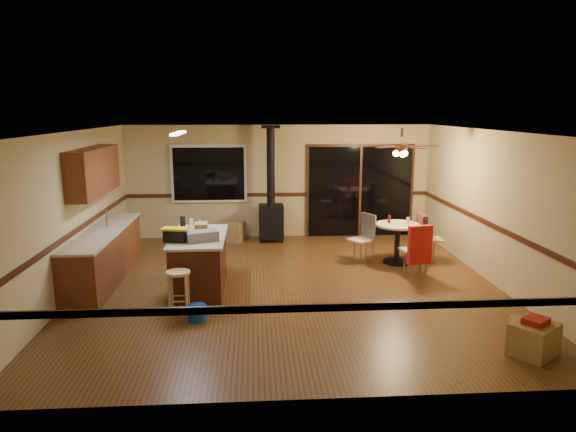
{
  "coord_description": "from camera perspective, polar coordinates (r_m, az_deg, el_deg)",
  "views": [
    {
      "loc": [
        -0.57,
        -8.29,
        2.95
      ],
      "look_at": [
        0.0,
        0.3,
        1.15
      ],
      "focal_mm": 32.0,
      "sensor_mm": 36.0,
      "label": 1
    }
  ],
  "objects": [
    {
      "name": "floor",
      "position": [
        8.81,
        0.13,
        -7.74
      ],
      "size": [
        7.0,
        7.0,
        0.0
      ],
      "primitive_type": "plane",
      "color": "#503116",
      "rests_on": "ground"
    },
    {
      "name": "ceiling",
      "position": [
        8.31,
        0.14,
        9.4
      ],
      "size": [
        7.0,
        7.0,
        0.0
      ],
      "primitive_type": "plane",
      "rotation": [
        3.14,
        0.0,
        0.0
      ],
      "color": "silver",
      "rests_on": "ground"
    },
    {
      "name": "wall_back",
      "position": [
        11.92,
        -1.02,
        3.85
      ],
      "size": [
        7.0,
        0.0,
        7.0
      ],
      "primitive_type": "plane",
      "rotation": [
        1.57,
        0.0,
        0.0
      ],
      "color": "tan",
      "rests_on": "ground"
    },
    {
      "name": "wall_front",
      "position": [
        5.09,
        2.85,
        -7.08
      ],
      "size": [
        7.0,
        0.0,
        7.0
      ],
      "primitive_type": "plane",
      "rotation": [
        -1.57,
        0.0,
        0.0
      ],
      "color": "tan",
      "rests_on": "ground"
    },
    {
      "name": "wall_left",
      "position": [
        8.94,
        -22.85,
        0.25
      ],
      "size": [
        0.0,
        7.0,
        7.0
      ],
      "primitive_type": "plane",
      "rotation": [
        1.57,
        0.0,
        1.57
      ],
      "color": "tan",
      "rests_on": "ground"
    },
    {
      "name": "wall_right",
      "position": [
        9.38,
        22.0,
        0.81
      ],
      "size": [
        0.0,
        7.0,
        7.0
      ],
      "primitive_type": "plane",
      "rotation": [
        1.57,
        0.0,
        -1.57
      ],
      "color": "tan",
      "rests_on": "ground"
    },
    {
      "name": "chair_rail",
      "position": [
        8.53,
        0.13,
        -1.4
      ],
      "size": [
        7.0,
        7.0,
        0.08
      ],
      "primitive_type": null,
      "color": "#391A0E",
      "rests_on": "ground"
    },
    {
      "name": "window",
      "position": [
        11.87,
        -8.77,
        4.66
      ],
      "size": [
        1.72,
        0.1,
        1.32
      ],
      "primitive_type": "cube",
      "color": "black",
      "rests_on": "ground"
    },
    {
      "name": "sliding_door",
      "position": [
        12.14,
        8.0,
        2.69
      ],
      "size": [
        2.52,
        0.1,
        2.1
      ],
      "primitive_type": "cube",
      "color": "black",
      "rests_on": "ground"
    },
    {
      "name": "lower_cabinets",
      "position": [
        9.51,
        -19.76,
        -4.26
      ],
      "size": [
        0.6,
        3.0,
        0.86
      ],
      "primitive_type": "cube",
      "color": "brown",
      "rests_on": "ground"
    },
    {
      "name": "countertop",
      "position": [
        9.4,
        -19.95,
        -1.63
      ],
      "size": [
        0.64,
        3.04,
        0.04
      ],
      "primitive_type": "cube",
      "color": "#BCAD92",
      "rests_on": "lower_cabinets"
    },
    {
      "name": "upper_cabinets",
      "position": [
        9.46,
        -20.78,
        4.67
      ],
      "size": [
        0.35,
        2.0,
        0.8
      ],
      "primitive_type": "cube",
      "color": "brown",
      "rests_on": "ground"
    },
    {
      "name": "kitchen_island",
      "position": [
        8.7,
        -9.81,
        -5.03
      ],
      "size": [
        0.88,
        1.68,
        0.9
      ],
      "color": "#431D10",
      "rests_on": "ground"
    },
    {
      "name": "wood_stove",
      "position": [
        11.56,
        -1.89,
        0.72
      ],
      "size": [
        0.55,
        0.5,
        2.52
      ],
      "color": "black",
      "rests_on": "ground"
    },
    {
      "name": "ceiling_fan",
      "position": [
        9.89,
        12.48,
        7.26
      ],
      "size": [
        0.24,
        0.24,
        0.55
      ],
      "color": "brown",
      "rests_on": "ceiling"
    },
    {
      "name": "fluorescent_strip",
      "position": [
        8.68,
        -12.09,
        8.98
      ],
      "size": [
        0.1,
        1.2,
        0.04
      ],
      "primitive_type": "cube",
      "color": "white",
      "rests_on": "ceiling"
    },
    {
      "name": "toolbox_grey",
      "position": [
        8.24,
        -9.58,
        -2.19
      ],
      "size": [
        0.56,
        0.43,
        0.16
      ],
      "primitive_type": "cube",
      "rotation": [
        0.0,
        0.0,
        0.35
      ],
      "color": "slate",
      "rests_on": "kitchen_island"
    },
    {
      "name": "toolbox_black",
      "position": [
        8.25,
        -12.41,
        -2.16
      ],
      "size": [
        0.37,
        0.24,
        0.19
      ],
      "primitive_type": "cube",
      "rotation": [
        0.0,
        0.0,
        -0.17
      ],
      "color": "black",
      "rests_on": "kitchen_island"
    },
    {
      "name": "toolbox_yellow_lid",
      "position": [
        8.23,
        -12.44,
        -1.41
      ],
      "size": [
        0.44,
        0.28,
        0.03
      ],
      "primitive_type": "cube",
      "rotation": [
        0.0,
        0.0,
        -0.17
      ],
      "color": "gold",
      "rests_on": "toolbox_black"
    },
    {
      "name": "box_on_island",
      "position": [
        8.66,
        -9.61,
        -1.4
      ],
      "size": [
        0.23,
        0.3,
        0.19
      ],
      "primitive_type": "cube",
      "rotation": [
        0.0,
        0.0,
        0.06
      ],
      "color": "olive",
      "rests_on": "kitchen_island"
    },
    {
      "name": "bottle_dark",
      "position": [
        8.71,
        -11.59,
        -1.01
      ],
      "size": [
        0.12,
        0.12,
        0.31
      ],
      "primitive_type": "cylinder",
      "rotation": [
        0.0,
        0.0,
        -0.43
      ],
      "color": "black",
      "rests_on": "kitchen_island"
    },
    {
      "name": "bottle_pink",
      "position": [
        8.85,
        -9.66,
        -1.09
      ],
      "size": [
        0.08,
        0.08,
        0.2
      ],
      "primitive_type": "cylinder",
      "rotation": [
        0.0,
        0.0,
        -0.36
      ],
      "color": "#D84C8C",
      "rests_on": "kitchen_island"
    },
    {
      "name": "bottle_white",
      "position": [
        9.03,
        -10.68,
        -0.9
      ],
      "size": [
        0.08,
        0.08,
        0.19
      ],
      "primitive_type": "cylinder",
      "rotation": [
        0.0,
        0.0,
        0.33
      ],
      "color": "white",
      "rests_on": "kitchen_island"
    },
    {
      "name": "bar_stool",
      "position": [
        7.75,
        -12.03,
        -8.28
      ],
      "size": [
        0.44,
        0.44,
        0.64
      ],
      "primitive_type": "cylinder",
      "rotation": [
        0.0,
        0.0,
        0.3
      ],
      "color": "tan",
      "rests_on": "floor"
    },
    {
      "name": "blue_bucket",
      "position": [
        7.52,
        -10.06,
        -10.55
      ],
      "size": [
        0.35,
        0.35,
        0.23
      ],
      "primitive_type": "cylinder",
      "rotation": [
        0.0,
        0.0,
        -0.36
      ],
      "color": "#0B36A0",
      "rests_on": "floor"
    },
    {
      "name": "dining_table",
      "position": [
        10.15,
        12.06,
        -2.25
      ],
      "size": [
        0.85,
        0.85,
        0.78
      ],
      "color": "black",
      "rests_on": "ground"
    },
    {
      "name": "glass_red",
      "position": [
        10.13,
        11.17,
        -0.34
      ],
      "size": [
        0.07,
        0.07,
        0.15
      ],
      "primitive_type": "cylinder",
      "rotation": [
        0.0,
        0.0,
        -0.29
      ],
      "color": "#590C14",
      "rests_on": "dining_table"
    },
    {
      "name": "glass_cream",
      "position": [
        10.08,
        13.2,
        -0.53
      ],
      "size": [
        0.07,
        0.07,
        0.14
      ],
      "primitive_type": "cylinder",
      "rotation": [
        0.0,
        0.0,
        0.21
      ],
      "color": "beige",
      "rests_on": "dining_table"
    },
    {
      "name": "chair_left",
      "position": [
        10.14,
        8.53,
        -1.79
      ],
      "size": [
        0.55,
        0.55,
        0.51
      ],
      "color": "tan",
      "rests_on": "ground"
    },
    {
      "name": "chair_near",
      "position": [
        9.36,
        14.35,
        -3.12
      ],
      "size": [
        0.51,
        0.54,
        0.7
      ],
      "color": "tan",
      "rests_on": "ground"
    },
    {
      "name": "chair_right",
      "position": [
        10.34,
        14.75,
        -1.74
      ],
      "size": [
        0.48,
        0.44,
        0.7
      ],
      "color": "tan",
      "rests_on": "ground"
    },
    {
      "name": "box_under_window",
      "position": [
        11.72,
        -6.33,
        -1.74
      ],
      "size": [
        0.66,
        0.59,
        0.44
      ],
      "primitive_type": "cube",
      "rotation": [
        0.0,
        0.0,
        -0.32
      ],
      "color": "olive",
      "rests_on": "floor"
    },
    {
      "name": "box_corner_a",
      "position": [
        7.09,
        25.64,
        -12.23
      ],
      "size": [
        0.69,
        0.67,
        0.4
      ],
      "primitive_type": "cube",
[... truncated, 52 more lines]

